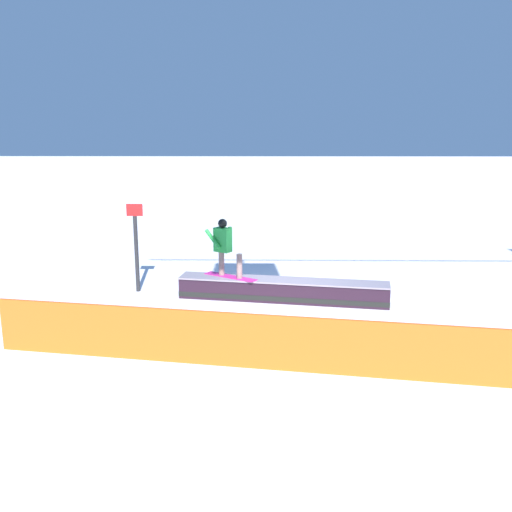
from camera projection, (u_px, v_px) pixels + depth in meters
ground_plane at (283, 301)px, 14.01m from camera, size 120.00×120.00×0.00m
grind_box at (283, 291)px, 13.95m from camera, size 5.09×1.50×0.53m
snowboarder at (225, 246)px, 14.03m from camera, size 1.34×1.01×1.42m
safety_fence at (291, 344)px, 9.95m from camera, size 10.85×1.95×1.00m
trail_marker at (136, 245)px, 14.52m from camera, size 0.40×0.10×2.25m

